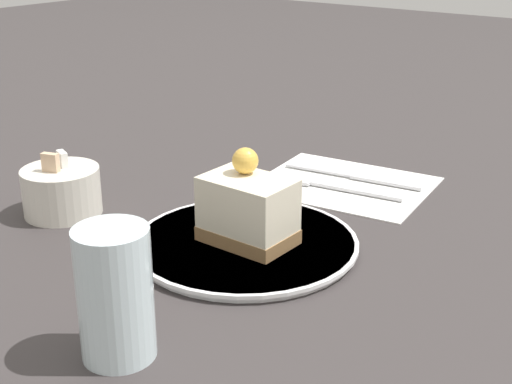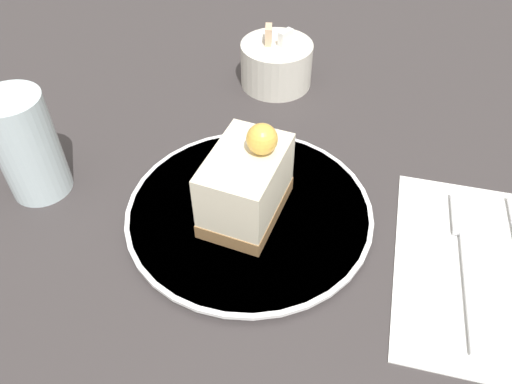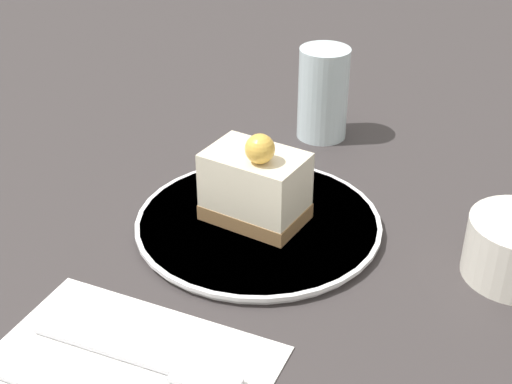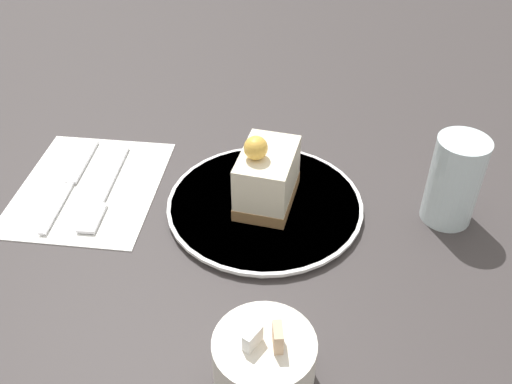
{
  "view_description": "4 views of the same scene",
  "coord_description": "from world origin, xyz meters",
  "px_view_note": "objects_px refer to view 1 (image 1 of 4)",
  "views": [
    {
      "loc": [
        -0.52,
        -0.45,
        0.33
      ],
      "look_at": [
        0.04,
        -0.03,
        0.06
      ],
      "focal_mm": 50.0,
      "sensor_mm": 36.0,
      "label": 1
    },
    {
      "loc": [
        0.14,
        -0.33,
        0.37
      ],
      "look_at": [
        0.03,
        -0.04,
        0.05
      ],
      "focal_mm": 35.0,
      "sensor_mm": 36.0,
      "label": 2
    },
    {
      "loc": [
        0.52,
        0.27,
        0.39
      ],
      "look_at": [
        0.02,
        -0.03,
        0.04
      ],
      "focal_mm": 50.0,
      "sensor_mm": 36.0,
      "label": 3
    },
    {
      "loc": [
        -0.1,
        0.5,
        0.46
      ],
      "look_at": [
        0.03,
        -0.01,
        0.04
      ],
      "focal_mm": 40.0,
      "sensor_mm": 36.0,
      "label": 4
    }
  ],
  "objects_px": {
    "cake_slice": "(248,208)",
    "knife": "(365,178)",
    "drinking_glass": "(115,294)",
    "fork": "(325,185)",
    "plate": "(246,243)",
    "sugar_bowl": "(62,191)"
  },
  "relations": [
    {
      "from": "plate",
      "to": "knife",
      "type": "height_order",
      "value": "plate"
    },
    {
      "from": "plate",
      "to": "knife",
      "type": "distance_m",
      "value": 0.26
    },
    {
      "from": "sugar_bowl",
      "to": "drinking_glass",
      "type": "relative_size",
      "value": 0.82
    },
    {
      "from": "drinking_glass",
      "to": "knife",
      "type": "bearing_deg",
      "value": 4.25
    },
    {
      "from": "plate",
      "to": "cake_slice",
      "type": "bearing_deg",
      "value": -103.77
    },
    {
      "from": "cake_slice",
      "to": "knife",
      "type": "xyz_separation_m",
      "value": [
        0.26,
        0.0,
        -0.04
      ]
    },
    {
      "from": "sugar_bowl",
      "to": "plate",
      "type": "bearing_deg",
      "value": -77.21
    },
    {
      "from": "knife",
      "to": "drinking_glass",
      "type": "distance_m",
      "value": 0.48
    },
    {
      "from": "cake_slice",
      "to": "fork",
      "type": "distance_m",
      "value": 0.21
    },
    {
      "from": "knife",
      "to": "drinking_glass",
      "type": "bearing_deg",
      "value": 175.98
    },
    {
      "from": "cake_slice",
      "to": "drinking_glass",
      "type": "height_order",
      "value": "drinking_glass"
    },
    {
      "from": "sugar_bowl",
      "to": "cake_slice",
      "type": "bearing_deg",
      "value": -77.62
    },
    {
      "from": "knife",
      "to": "sugar_bowl",
      "type": "distance_m",
      "value": 0.39
    },
    {
      "from": "fork",
      "to": "knife",
      "type": "distance_m",
      "value": 0.06
    },
    {
      "from": "fork",
      "to": "knife",
      "type": "height_order",
      "value": "same"
    },
    {
      "from": "plate",
      "to": "sugar_bowl",
      "type": "distance_m",
      "value": 0.24
    },
    {
      "from": "plate",
      "to": "knife",
      "type": "bearing_deg",
      "value": -0.57
    },
    {
      "from": "cake_slice",
      "to": "knife",
      "type": "relative_size",
      "value": 0.51
    },
    {
      "from": "plate",
      "to": "drinking_glass",
      "type": "height_order",
      "value": "drinking_glass"
    },
    {
      "from": "drinking_glass",
      "to": "fork",
      "type": "bearing_deg",
      "value": 8.64
    },
    {
      "from": "plate",
      "to": "sugar_bowl",
      "type": "height_order",
      "value": "sugar_bowl"
    },
    {
      "from": "sugar_bowl",
      "to": "knife",
      "type": "bearing_deg",
      "value": -37.2
    }
  ]
}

